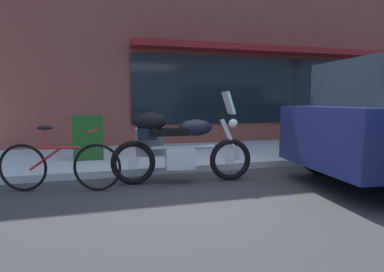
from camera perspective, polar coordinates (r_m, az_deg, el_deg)
name	(u,v)px	position (r m, az deg, el deg)	size (l,w,h in m)	color
ground_plane	(205,188)	(4.58, 2.38, -9.59)	(80.00, 80.00, 0.00)	#313131
storefront_building	(374,24)	(11.89, 30.43, 17.26)	(21.78, 0.90, 7.49)	brown
touring_motorcycle	(175,143)	(4.80, -3.22, -1.37)	(2.19, 0.80, 1.41)	black
parked_bicycle	(60,165)	(4.74, -23.15, -4.96)	(1.67, 0.58, 0.93)	black
sandwich_board_sign	(88,138)	(6.30, -18.54, -0.30)	(0.55, 0.40, 0.87)	#1E511E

